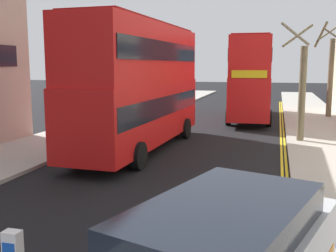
{
  "coord_description": "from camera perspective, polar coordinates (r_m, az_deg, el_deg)",
  "views": [
    {
      "loc": [
        3.96,
        -1.7,
        3.8
      ],
      "look_at": [
        0.5,
        11.0,
        1.8
      ],
      "focal_mm": 42.95,
      "sensor_mm": 36.0,
      "label": 1
    }
  ],
  "objects": [
    {
      "name": "street_tree_near",
      "position": [
        30.89,
        22.08,
        6.74
      ],
      "size": [
        1.53,
        1.68,
        6.45
      ],
      "color": "#6B6047",
      "rests_on": "sidewalk_right"
    },
    {
      "name": "kerb_line_outer",
      "position": [
        16.16,
        16.43,
        -5.31
      ],
      "size": [
        0.1,
        56.0,
        0.01
      ],
      "primitive_type": "cube",
      "color": "yellow",
      "rests_on": "ground"
    },
    {
      "name": "double_decker_bus_oncoming",
      "position": [
        28.95,
        11.64,
        6.94
      ],
      "size": [
        3.17,
        10.91,
        5.64
      ],
      "color": "red",
      "rests_on": "ground"
    },
    {
      "name": "sidewalk_left",
      "position": [
        20.89,
        -15.1,
        -1.95
      ],
      "size": [
        4.0,
        80.0,
        0.14
      ],
      "primitive_type": "cube",
      "color": "#ADA89E",
      "rests_on": "ground"
    },
    {
      "name": "street_tree_far",
      "position": [
        20.53,
        18.53,
        5.39
      ],
      "size": [
        2.11,
        2.22,
        5.69
      ],
      "color": "#6B6047",
      "rests_on": "sidewalk_right"
    },
    {
      "name": "double_decker_bus_away",
      "position": [
        17.96,
        -4.04,
        6.16
      ],
      "size": [
        3.09,
        10.89,
        5.64
      ],
      "color": "red",
      "rests_on": "ground"
    },
    {
      "name": "kerb_line_inner",
      "position": [
        16.16,
        15.86,
        -5.29
      ],
      "size": [
        0.1,
        56.0,
        0.01
      ],
      "primitive_type": "cube",
      "color": "yellow",
      "rests_on": "ground"
    }
  ]
}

